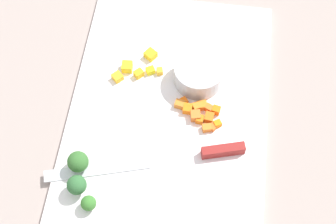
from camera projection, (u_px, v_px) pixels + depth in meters
The scene contains 26 objects.
ground_plane at pixel (168, 117), 0.92m from camera, with size 4.00×4.00×0.00m, color #A08F87.
cutting_board at pixel (168, 116), 0.91m from camera, with size 0.56×0.37×0.01m, color white.
prep_bowl at pixel (199, 73), 0.92m from camera, with size 0.10×0.10×0.04m, color #BAB9B9.
chef_knife at pixel (185, 156), 0.86m from camera, with size 0.12×0.35×0.02m.
carrot_dice_0 at pixel (200, 119), 0.89m from camera, with size 0.01×0.02×0.01m, color orange.
carrot_dice_1 at pixel (207, 128), 0.89m from camera, with size 0.02×0.01×0.01m, color orange.
carrot_dice_2 at pixel (213, 127), 0.89m from camera, with size 0.01×0.01×0.01m, color orange.
carrot_dice_3 at pixel (209, 117), 0.90m from camera, with size 0.02×0.02×0.01m, color orange.
carrot_dice_4 at pixel (217, 124), 0.89m from camera, with size 0.01×0.01×0.01m, color orange.
carrot_dice_5 at pixel (188, 109), 0.90m from camera, with size 0.02×0.02×0.01m, color orange.
carrot_dice_6 at pixel (209, 108), 0.90m from camera, with size 0.01×0.01×0.01m, color orange.
carrot_dice_7 at pixel (203, 105), 0.91m from camera, with size 0.02×0.01×0.01m, color orange.
carrot_dice_8 at pixel (196, 114), 0.90m from camera, with size 0.02×0.02×0.02m, color orange.
carrot_dice_9 at pixel (180, 104), 0.91m from camera, with size 0.02×0.01×0.01m, color orange.
carrot_dice_10 at pixel (197, 107), 0.91m from camera, with size 0.01×0.02×0.01m, color orange.
carrot_dice_11 at pixel (216, 110), 0.90m from camera, with size 0.01×0.01×0.01m, color orange.
carrot_dice_12 at pixel (184, 101), 0.91m from camera, with size 0.01×0.01×0.01m, color orange.
pepper_dice_0 at pixel (160, 71), 0.94m from camera, with size 0.01×0.01×0.01m, color yellow.
pepper_dice_1 at pixel (150, 71), 0.94m from camera, with size 0.02×0.01×0.01m, color yellow.
pepper_dice_2 at pixel (117, 77), 0.94m from camera, with size 0.02×0.02×0.01m, color yellow.
pepper_dice_3 at pixel (127, 67), 0.95m from camera, with size 0.02×0.02×0.02m, color yellow.
pepper_dice_4 at pixel (151, 55), 0.96m from camera, with size 0.02×0.02×0.01m, color yellow.
pepper_dice_5 at pixel (139, 74), 0.94m from camera, with size 0.01×0.02×0.01m, color yellow.
broccoli_floret_0 at pixel (78, 162), 0.84m from camera, with size 0.04×0.04×0.04m.
broccoli_floret_1 at pixel (77, 185), 0.81m from camera, with size 0.03×0.03×0.04m.
broccoli_floret_2 at pixel (89, 203), 0.81m from camera, with size 0.03×0.03×0.03m.
Camera 1 is at (0.42, 0.06, 0.81)m, focal length 51.59 mm.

